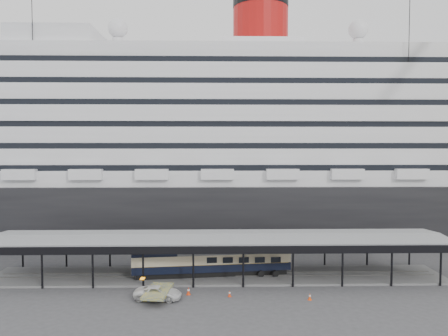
{
  "coord_description": "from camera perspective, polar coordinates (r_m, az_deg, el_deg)",
  "views": [
    {
      "loc": [
        -0.39,
        -48.81,
        16.45
      ],
      "look_at": [
        0.81,
        8.0,
        13.47
      ],
      "focal_mm": 35.0,
      "sensor_mm": 36.0,
      "label": 1
    }
  ],
  "objects": [
    {
      "name": "traffic_cone_left",
      "position": [
        49.99,
        -4.67,
        -15.71
      ],
      "size": [
        0.49,
        0.49,
        0.85
      ],
      "rotation": [
        0.0,
        0.0,
        -0.14
      ],
      "color": "#EA390D",
      "rests_on": "ground"
    },
    {
      "name": "platform_canopy",
      "position": [
        55.62,
        -0.78,
        -11.67
      ],
      "size": [
        56.0,
        9.18,
        5.3
      ],
      "color": "slate",
      "rests_on": "ground"
    },
    {
      "name": "traffic_cone_mid",
      "position": [
        49.29,
        0.73,
        -16.07
      ],
      "size": [
        0.46,
        0.46,
        0.68
      ],
      "rotation": [
        0.0,
        0.0,
        0.39
      ],
      "color": "red",
      "rests_on": "ground"
    },
    {
      "name": "ground",
      "position": [
        51.5,
        -0.74,
        -15.62
      ],
      "size": [
        200.0,
        200.0,
        0.0
      ],
      "primitive_type": "plane",
      "color": "#3D3D40",
      "rests_on": "ground"
    },
    {
      "name": "pullman_carriage",
      "position": [
        55.62,
        -1.59,
        -11.67
      ],
      "size": [
        19.74,
        4.61,
        19.22
      ],
      "rotation": [
        0.0,
        0.0,
        0.11
      ],
      "color": "black",
      "rests_on": "ground"
    },
    {
      "name": "port_truck",
      "position": [
        48.87,
        -8.62,
        -15.83
      ],
      "size": [
        5.26,
        2.87,
        1.4
      ],
      "primitive_type": "imported",
      "rotation": [
        0.0,
        0.0,
        1.46
      ],
      "color": "silver",
      "rests_on": "ground"
    },
    {
      "name": "traffic_cone_right",
      "position": [
        49.15,
        11.14,
        -16.15
      ],
      "size": [
        0.5,
        0.5,
        0.75
      ],
      "rotation": [
        0.0,
        0.0,
        -0.41
      ],
      "color": "#ED470D",
      "rests_on": "ground"
    },
    {
      "name": "cruise_ship",
      "position": [
        80.83,
        -0.9,
        4.35
      ],
      "size": [
        130.0,
        30.0,
        43.9
      ],
      "color": "black",
      "rests_on": "ground"
    }
  ]
}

